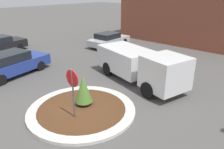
{
  "coord_description": "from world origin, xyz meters",
  "views": [
    {
      "loc": [
        6.93,
        -5.46,
        5.26
      ],
      "look_at": [
        0.09,
        1.94,
        1.26
      ],
      "focal_mm": 35.0,
      "sensor_mm": 36.0,
      "label": 1
    }
  ],
  "objects_px": {
    "stop_sign": "(73,86)",
    "utility_truck": "(139,64)",
    "parked_sedan_silver": "(109,40)",
    "parked_sedan_blue": "(12,64)"
  },
  "relations": [
    {
      "from": "parked_sedan_blue",
      "to": "parked_sedan_silver",
      "type": "bearing_deg",
      "value": -7.82
    },
    {
      "from": "utility_truck",
      "to": "parked_sedan_blue",
      "type": "relative_size",
      "value": 1.3
    },
    {
      "from": "stop_sign",
      "to": "parked_sedan_blue",
      "type": "height_order",
      "value": "stop_sign"
    },
    {
      "from": "stop_sign",
      "to": "parked_sedan_blue",
      "type": "relative_size",
      "value": 0.46
    },
    {
      "from": "stop_sign",
      "to": "utility_truck",
      "type": "height_order",
      "value": "stop_sign"
    },
    {
      "from": "stop_sign",
      "to": "utility_truck",
      "type": "relative_size",
      "value": 0.36
    },
    {
      "from": "stop_sign",
      "to": "parked_sedan_silver",
      "type": "bearing_deg",
      "value": 127.03
    },
    {
      "from": "utility_truck",
      "to": "parked_sedan_silver",
      "type": "distance_m",
      "value": 8.78
    },
    {
      "from": "parked_sedan_silver",
      "to": "parked_sedan_blue",
      "type": "distance_m",
      "value": 9.62
    },
    {
      "from": "stop_sign",
      "to": "utility_truck",
      "type": "bearing_deg",
      "value": 94.91
    }
  ]
}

